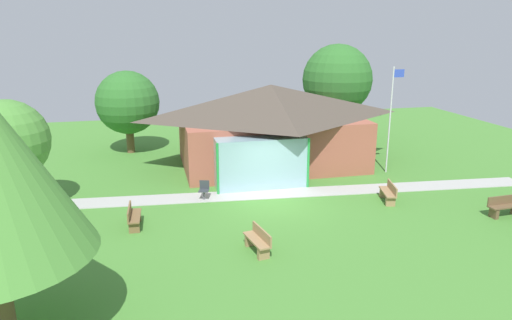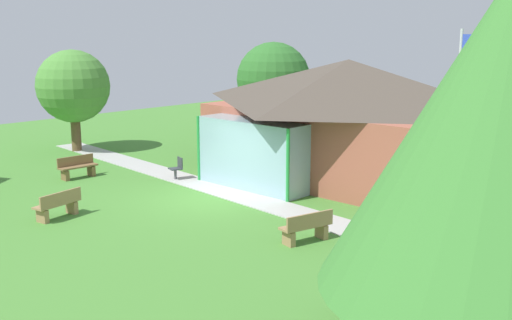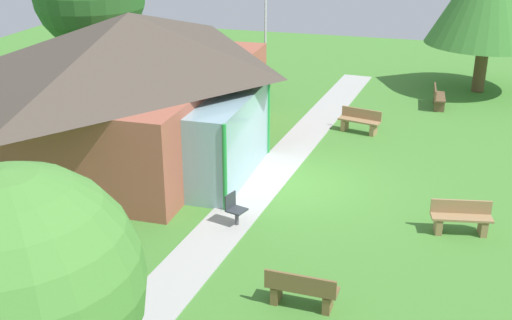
{
  "view_description": "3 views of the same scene",
  "coord_description": "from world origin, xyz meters",
  "px_view_note": "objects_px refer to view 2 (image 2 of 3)",
  "views": [
    {
      "loc": [
        -5.24,
        -18.82,
        7.5
      ],
      "look_at": [
        -0.22,
        2.84,
        1.22
      ],
      "focal_mm": 32.9,
      "sensor_mm": 36.0,
      "label": 1
    },
    {
      "loc": [
        14.54,
        -13.09,
        5.5
      ],
      "look_at": [
        0.04,
        2.34,
        1.03
      ],
      "focal_mm": 42.4,
      "sensor_mm": 36.0,
      "label": 2
    },
    {
      "loc": [
        -17.14,
        -3.48,
        7.91
      ],
      "look_at": [
        -0.75,
        1.27,
        0.92
      ],
      "focal_mm": 45.4,
      "sensor_mm": 36.0,
      "label": 3
    }
  ],
  "objects_px": {
    "bench_lawn_far_right": "(377,302)",
    "flagpole": "(457,120)",
    "bench_mid_left": "(78,168)",
    "patio_chair_west": "(177,169)",
    "pavilion": "(344,117)",
    "bench_mid_right": "(307,228)",
    "tree_behind_pavilion_left": "(273,79)",
    "bench_front_center": "(58,205)",
    "tree_west_hedge": "(73,87)"
  },
  "relations": [
    {
      "from": "bench_mid_left",
      "to": "patio_chair_west",
      "type": "distance_m",
      "value": 3.9
    },
    {
      "from": "patio_chair_west",
      "to": "bench_lawn_far_right",
      "type": "bearing_deg",
      "value": 175.56
    },
    {
      "from": "bench_mid_right",
      "to": "tree_behind_pavilion_left",
      "type": "xyz_separation_m",
      "value": [
        -11.44,
        11.51,
        2.72
      ]
    },
    {
      "from": "pavilion",
      "to": "flagpole",
      "type": "height_order",
      "value": "flagpole"
    },
    {
      "from": "pavilion",
      "to": "bench_mid_right",
      "type": "bearing_deg",
      "value": -61.61
    },
    {
      "from": "flagpole",
      "to": "bench_mid_left",
      "type": "xyz_separation_m",
      "value": [
        -13.15,
        -4.39,
        -2.7
      ]
    },
    {
      "from": "pavilion",
      "to": "bench_mid_left",
      "type": "xyz_separation_m",
      "value": [
        -7.37,
        -7.12,
        -1.95
      ]
    },
    {
      "from": "flagpole",
      "to": "patio_chair_west",
      "type": "xyz_separation_m",
      "value": [
        -10.1,
        -1.96,
        -2.68
      ]
    },
    {
      "from": "bench_lawn_far_right",
      "to": "bench_mid_right",
      "type": "relative_size",
      "value": 0.97
    },
    {
      "from": "flagpole",
      "to": "patio_chair_west",
      "type": "height_order",
      "value": "flagpole"
    },
    {
      "from": "bench_front_center",
      "to": "tree_west_hedge",
      "type": "bearing_deg",
      "value": 46.07
    },
    {
      "from": "tree_west_hedge",
      "to": "bench_front_center",
      "type": "bearing_deg",
      "value": -33.32
    },
    {
      "from": "flagpole",
      "to": "bench_mid_left",
      "type": "distance_m",
      "value": 14.13
    },
    {
      "from": "bench_lawn_far_right",
      "to": "tree_behind_pavilion_left",
      "type": "relative_size",
      "value": 0.3
    },
    {
      "from": "pavilion",
      "to": "flagpole",
      "type": "xyz_separation_m",
      "value": [
        5.79,
        -2.73,
        0.75
      ]
    },
    {
      "from": "flagpole",
      "to": "pavilion",
      "type": "bearing_deg",
      "value": 154.73
    },
    {
      "from": "pavilion",
      "to": "bench_lawn_far_right",
      "type": "xyz_separation_m",
      "value": [
        7.51,
        -9.44,
        -1.95
      ]
    },
    {
      "from": "tree_west_hedge",
      "to": "pavilion",
      "type": "bearing_deg",
      "value": 19.26
    },
    {
      "from": "bench_lawn_far_right",
      "to": "bench_mid_left",
      "type": "relative_size",
      "value": 1.0
    },
    {
      "from": "bench_front_center",
      "to": "bench_mid_left",
      "type": "height_order",
      "value": "same"
    },
    {
      "from": "pavilion",
      "to": "tree_behind_pavilion_left",
      "type": "bearing_deg",
      "value": 148.84
    },
    {
      "from": "bench_mid_left",
      "to": "pavilion",
      "type": "bearing_deg",
      "value": 136.36
    },
    {
      "from": "bench_mid_left",
      "to": "bench_mid_right",
      "type": "bearing_deg",
      "value": 93.87
    },
    {
      "from": "bench_mid_right",
      "to": "bench_mid_left",
      "type": "relative_size",
      "value": 1.03
    },
    {
      "from": "bench_lawn_far_right",
      "to": "tree_west_hedge",
      "type": "relative_size",
      "value": 0.32
    },
    {
      "from": "tree_behind_pavilion_left",
      "to": "pavilion",
      "type": "bearing_deg",
      "value": -31.16
    },
    {
      "from": "bench_front_center",
      "to": "bench_mid_left",
      "type": "relative_size",
      "value": 1.03
    },
    {
      "from": "bench_front_center",
      "to": "bench_mid_left",
      "type": "bearing_deg",
      "value": 42.74
    },
    {
      "from": "bench_lawn_far_right",
      "to": "tree_behind_pavilion_left",
      "type": "bearing_deg",
      "value": -45.91
    },
    {
      "from": "pavilion",
      "to": "bench_front_center",
      "type": "xyz_separation_m",
      "value": [
        -3.12,
        -10.28,
        -1.95
      ]
    },
    {
      "from": "bench_front_center",
      "to": "tree_behind_pavilion_left",
      "type": "distance_m",
      "value": 15.91
    },
    {
      "from": "bench_lawn_far_right",
      "to": "bench_mid_left",
      "type": "xyz_separation_m",
      "value": [
        -14.88,
        2.32,
        0.0
      ]
    },
    {
      "from": "bench_mid_right",
      "to": "bench_mid_left",
      "type": "bearing_deg",
      "value": 105.53
    },
    {
      "from": "patio_chair_west",
      "to": "bench_front_center",
      "type": "bearing_deg",
      "value": 119.49
    },
    {
      "from": "patio_chair_west",
      "to": "tree_behind_pavilion_left",
      "type": "xyz_separation_m",
      "value": [
        -3.44,
        9.38,
        2.71
      ]
    },
    {
      "from": "flagpole",
      "to": "bench_lawn_far_right",
      "type": "relative_size",
      "value": 3.69
    },
    {
      "from": "patio_chair_west",
      "to": "tree_west_hedge",
      "type": "xyz_separation_m",
      "value": [
        -7.93,
        0.42,
        2.63
      ]
    },
    {
      "from": "pavilion",
      "to": "bench_lawn_far_right",
      "type": "height_order",
      "value": "pavilion"
    },
    {
      "from": "flagpole",
      "to": "bench_mid_right",
      "type": "xyz_separation_m",
      "value": [
        -2.1,
        -4.09,
        -2.7
      ]
    },
    {
      "from": "bench_lawn_far_right",
      "to": "tree_behind_pavilion_left",
      "type": "distance_m",
      "value": 20.98
    },
    {
      "from": "bench_lawn_far_right",
      "to": "flagpole",
      "type": "bearing_deg",
      "value": -78.7
    },
    {
      "from": "tree_west_hedge",
      "to": "tree_behind_pavilion_left",
      "type": "bearing_deg",
      "value": 63.4
    },
    {
      "from": "bench_lawn_far_right",
      "to": "bench_front_center",
      "type": "distance_m",
      "value": 10.67
    },
    {
      "from": "tree_behind_pavilion_left",
      "to": "bench_front_center",
      "type": "bearing_deg",
      "value": -72.79
    },
    {
      "from": "bench_lawn_far_right",
      "to": "bench_front_center",
      "type": "relative_size",
      "value": 0.98
    },
    {
      "from": "pavilion",
      "to": "bench_front_center",
      "type": "height_order",
      "value": "pavilion"
    },
    {
      "from": "tree_behind_pavilion_left",
      "to": "tree_west_hedge",
      "type": "relative_size",
      "value": 1.06
    },
    {
      "from": "bench_mid_right",
      "to": "bench_front_center",
      "type": "relative_size",
      "value": 1.0
    },
    {
      "from": "tree_west_hedge",
      "to": "patio_chair_west",
      "type": "bearing_deg",
      "value": -3.0
    },
    {
      "from": "pavilion",
      "to": "patio_chair_west",
      "type": "height_order",
      "value": "pavilion"
    }
  ]
}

